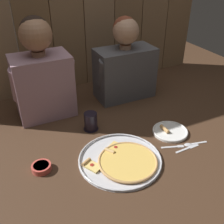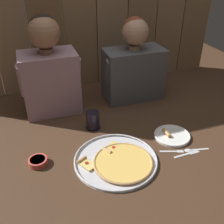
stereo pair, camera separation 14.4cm
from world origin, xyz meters
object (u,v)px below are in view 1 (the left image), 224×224
Objects in this scene: dipping_bowl at (41,167)px; diner_left at (42,73)px; drinking_glass at (91,121)px; pizza_tray at (123,160)px; dinner_plate at (170,132)px; diner_right at (125,64)px.

dipping_bowl is 0.61m from diner_left.
pizza_tray is at bearing -83.21° from drinking_glass.
dinner_plate is 1.90× the size of drinking_glass.
drinking_glass reaches higher than dinner_plate.
pizza_tray is 3.92× the size of drinking_glass.
diner_left is at bearing 179.97° from diner_right.
diner_right is (0.34, 0.64, 0.24)m from pizza_tray.
pizza_tray is at bearing -118.30° from diner_right.
dipping_bowl is 0.17× the size of diner_right.
dipping_bowl is 0.16× the size of diner_left.
diner_left is (-0.24, 0.64, 0.28)m from pizza_tray.
diner_right is at bearing 61.70° from pizza_tray.
dipping_bowl is (-0.35, -0.22, -0.04)m from drinking_glass.
dinner_plate is at bearing 14.77° from pizza_tray.
dipping_bowl is (-0.77, 0.02, 0.01)m from dinner_plate.
dipping_bowl is at bearing 163.04° from pizza_tray.
pizza_tray is 2.06× the size of dinner_plate.
pizza_tray is 0.74m from diner_left.
dinner_plate is at bearing -41.61° from diner_left.
dipping_bowl is 0.93m from diner_right.
drinking_glass reaches higher than pizza_tray.
pizza_tray is at bearing -165.23° from dinner_plate.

